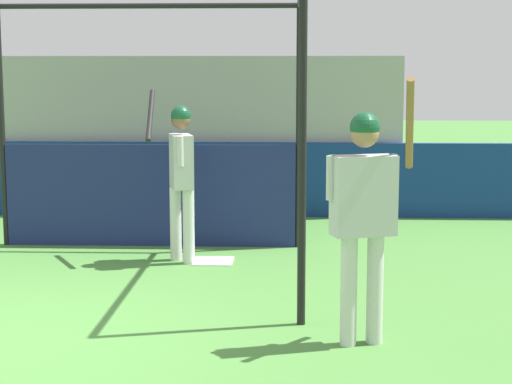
{
  "coord_description": "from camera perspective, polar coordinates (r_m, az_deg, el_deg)",
  "views": [
    {
      "loc": [
        2.45,
        -6.51,
        2.15
      ],
      "look_at": [
        2.12,
        1.44,
        1.0
      ],
      "focal_mm": 60.0,
      "sensor_mm": 36.0,
      "label": 1
    }
  ],
  "objects": [
    {
      "name": "outfield_wall",
      "position": [
        12.76,
        -8.73,
        0.87
      ],
      "size": [
        24.0,
        0.12,
        1.09
      ],
      "color": "navy",
      "rests_on": "ground"
    },
    {
      "name": "bleacher_section",
      "position": [
        13.93,
        -7.8,
        4.13
      ],
      "size": [
        8.15,
        2.4,
        2.37
      ],
      "color": "#9E9E99",
      "rests_on": "ground"
    },
    {
      "name": "batting_cage",
      "position": [
        9.85,
        -7.66,
        2.71
      ],
      "size": [
        3.67,
        3.27,
        2.92
      ],
      "color": "black",
      "rests_on": "ground"
    },
    {
      "name": "home_plate",
      "position": [
        9.66,
        -2.85,
        -4.63
      ],
      "size": [
        0.44,
        0.44,
        0.02
      ],
      "color": "white",
      "rests_on": "ground"
    },
    {
      "name": "player_batter",
      "position": [
        9.53,
        -5.06,
        1.6
      ],
      "size": [
        0.59,
        0.83,
        1.92
      ],
      "rotation": [
        0.0,
        0.0,
        1.83
      ],
      "color": "silver",
      "rests_on": "ground"
    },
    {
      "name": "player_waiting",
      "position": [
        6.64,
        7.25,
        -0.8
      ],
      "size": [
        0.72,
        0.55,
        2.09
      ],
      "rotation": [
        0.0,
        0.0,
        0.29
      ],
      "color": "silver",
      "rests_on": "ground"
    }
  ]
}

